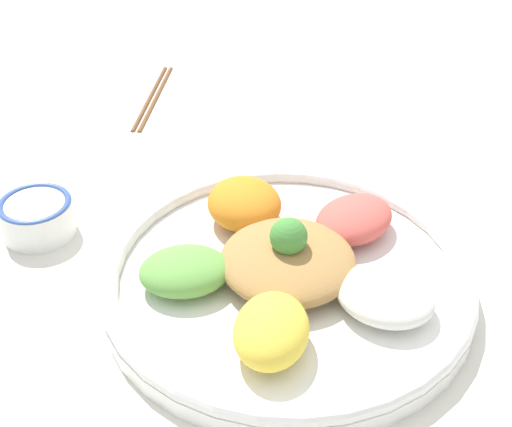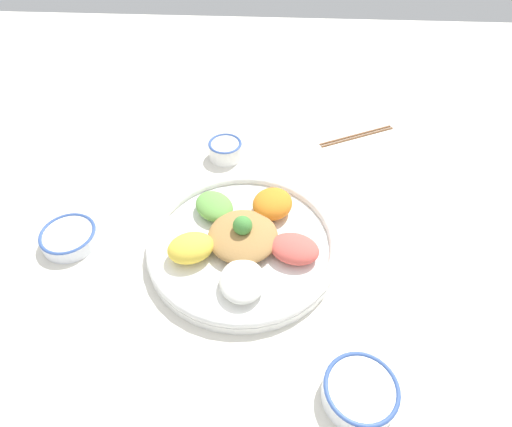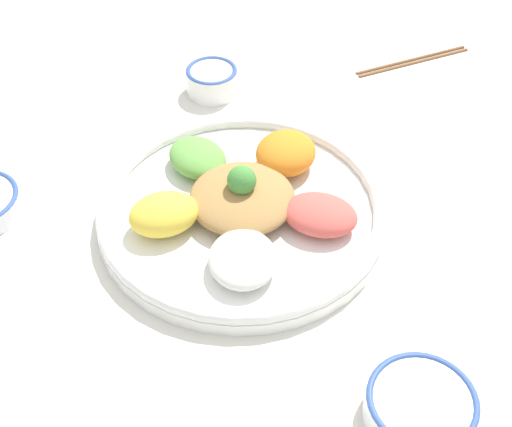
{
  "view_description": "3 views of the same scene",
  "coord_description": "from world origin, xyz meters",
  "views": [
    {
      "loc": [
        -0.53,
        -0.26,
        0.52
      ],
      "look_at": [
        -0.02,
        0.06,
        0.08
      ],
      "focal_mm": 50.0,
      "sensor_mm": 36.0,
      "label": 1
    },
    {
      "loc": [
        0.03,
        -0.55,
        0.7
      ],
      "look_at": [
        -0.0,
        0.04,
        0.08
      ],
      "focal_mm": 30.0,
      "sensor_mm": 36.0,
      "label": 2
    },
    {
      "loc": [
        0.02,
        -0.68,
        0.7
      ],
      "look_at": [
        -0.01,
        -0.01,
        0.04
      ],
      "focal_mm": 50.0,
      "sensor_mm": 36.0,
      "label": 3
    }
  ],
  "objects": [
    {
      "name": "ground_plane",
      "position": [
        0.0,
        0.0,
        0.0
      ],
      "size": [
        2.4,
        2.4,
        0.0
      ],
      "primitive_type": "plane",
      "color": "silver"
    },
    {
      "name": "salad_platter",
      "position": [
        -0.03,
        0.01,
        0.02
      ],
      "size": [
        0.39,
        0.39,
        0.09
      ],
      "color": "white",
      "rests_on": "ground_plane"
    },
    {
      "name": "rice_bowl_blue",
      "position": [
        -0.09,
        0.31,
        0.03
      ],
      "size": [
        0.09,
        0.09,
        0.05
      ],
      "color": "white",
      "rests_on": "ground_plane"
    },
    {
      "name": "chopsticks_pair_near",
      "position": [
        0.25,
        0.42,
        0.0
      ],
      "size": [
        0.21,
        0.11,
        0.01
      ],
      "rotation": [
        0.0,
        0.0,
        3.59
      ],
      "color": "brown",
      "rests_on": "ground_plane"
    }
  ]
}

